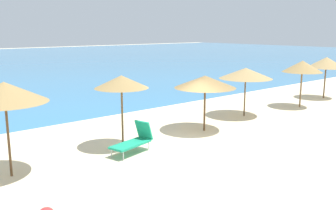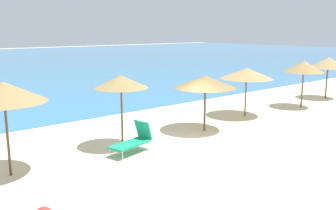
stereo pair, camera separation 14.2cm
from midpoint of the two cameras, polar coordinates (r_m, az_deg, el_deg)
The scene contains 8 objects.
ground_plane at distance 14.20m, azimuth 3.87°, elevation -6.13°, with size 160.00×160.00×0.00m, color beige.
beach_umbrella_2 at distance 11.65m, azimuth -23.97°, elevation 1.77°, with size 2.44×2.44×2.83m.
beach_umbrella_3 at distance 13.51m, azimuth -7.41°, elevation 3.50°, with size 1.95×1.95×2.68m.
beach_umbrella_4 at distance 15.81m, azimuth 5.41°, elevation 3.54°, with size 2.61×2.61×2.38m.
beach_umbrella_5 at distance 18.89m, azimuth 11.54°, elevation 4.76°, with size 2.63×2.63×2.42m.
beach_umbrella_6 at distance 21.92m, azimuth 19.61°, elevation 5.55°, with size 2.17×2.17×2.60m.
beach_umbrella_7 at distance 25.44m, azimuth 22.82°, elevation 5.98°, with size 2.33×2.33×2.59m.
lounge_chair_2 at distance 13.30m, azimuth -5.48°, elevation -5.36°, with size 1.75×1.00×1.06m.
Camera 1 is at (-9.55, -9.61, 4.29)m, focal length 40.03 mm.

